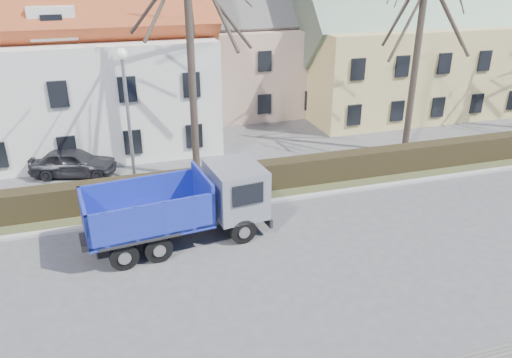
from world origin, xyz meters
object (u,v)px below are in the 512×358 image
object	(u,v)px
cart_frame	(148,219)
parked_car_a	(73,162)
streetlight	(129,126)
dump_truck	(171,209)

from	to	relation	value
cart_frame	parked_car_a	world-z (taller)	parked_car_a
streetlight	cart_frame	distance (m)	4.28
dump_truck	parked_car_a	world-z (taller)	dump_truck
cart_frame	streetlight	bearing A→B (deg)	94.32
cart_frame	parked_car_a	xyz separation A→B (m)	(-3.01, 6.38, 0.41)
cart_frame	parked_car_a	distance (m)	7.07
cart_frame	dump_truck	bearing A→B (deg)	-63.26
streetlight	parked_car_a	world-z (taller)	streetlight
streetlight	cart_frame	xyz separation A→B (m)	(0.22, -2.93, -3.12)
streetlight	parked_car_a	size ratio (longest dim) A/B	1.63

